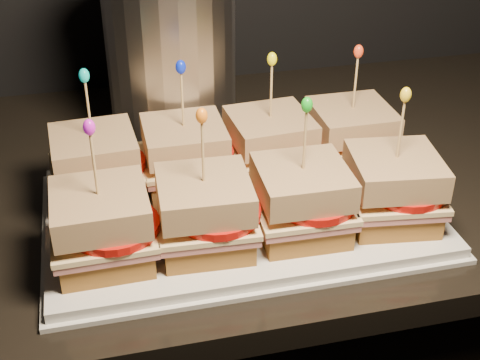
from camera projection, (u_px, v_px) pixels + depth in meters
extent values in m
cube|color=black|center=(418.00, 152.00, 0.99)|extent=(2.38, 0.64, 0.03)
cube|color=white|center=(240.00, 212.00, 0.81)|extent=(0.45, 0.28, 0.02)
cube|color=white|center=(240.00, 217.00, 0.81)|extent=(0.47, 0.29, 0.01)
cube|color=brown|center=(98.00, 186.00, 0.82)|extent=(0.10, 0.10, 0.03)
cube|color=#CD726C|center=(97.00, 174.00, 0.81)|extent=(0.11, 0.11, 0.01)
cube|color=#FFDE9A|center=(96.00, 169.00, 0.80)|extent=(0.11, 0.11, 0.01)
cylinder|color=red|center=(106.00, 164.00, 0.80)|extent=(0.09, 0.09, 0.01)
cube|color=#642B0F|center=(94.00, 148.00, 0.79)|extent=(0.10, 0.10, 0.03)
cylinder|color=tan|center=(89.00, 112.00, 0.76)|extent=(0.00, 0.00, 0.09)
ellipsoid|color=#09C7C3|center=(84.00, 75.00, 0.74)|extent=(0.01, 0.01, 0.02)
cube|color=brown|center=(186.00, 175.00, 0.84)|extent=(0.10, 0.10, 0.03)
cube|color=#CD726C|center=(185.00, 163.00, 0.83)|extent=(0.10, 0.10, 0.01)
cube|color=#FFDE9A|center=(185.00, 158.00, 0.83)|extent=(0.11, 0.10, 0.01)
cylinder|color=red|center=(195.00, 154.00, 0.82)|extent=(0.09, 0.09, 0.01)
cube|color=#642B0F|center=(184.00, 138.00, 0.81)|extent=(0.10, 0.10, 0.03)
cylinder|color=tan|center=(182.00, 103.00, 0.79)|extent=(0.00, 0.00, 0.09)
ellipsoid|color=#0B24DD|center=(181.00, 67.00, 0.76)|extent=(0.01, 0.01, 0.02)
cube|color=brown|center=(269.00, 165.00, 0.86)|extent=(0.10, 0.10, 0.03)
cube|color=#CD726C|center=(270.00, 153.00, 0.85)|extent=(0.11, 0.11, 0.01)
cube|color=#FFDE9A|center=(270.00, 149.00, 0.85)|extent=(0.11, 0.11, 0.01)
cylinder|color=red|center=(280.00, 144.00, 0.84)|extent=(0.09, 0.09, 0.01)
cube|color=#642B0F|center=(270.00, 128.00, 0.83)|extent=(0.10, 0.10, 0.03)
cylinder|color=tan|center=(271.00, 94.00, 0.81)|extent=(0.00, 0.00, 0.09)
ellipsoid|color=#F8ED08|center=(272.00, 59.00, 0.78)|extent=(0.01, 0.01, 0.02)
cube|color=brown|center=(348.00, 155.00, 0.88)|extent=(0.10, 0.10, 0.03)
cube|color=#CD726C|center=(350.00, 144.00, 0.87)|extent=(0.10, 0.10, 0.01)
cube|color=#FFDE9A|center=(350.00, 139.00, 0.87)|extent=(0.11, 0.10, 0.01)
cylinder|color=red|center=(361.00, 135.00, 0.86)|extent=(0.09, 0.09, 0.01)
cube|color=#642B0F|center=(352.00, 120.00, 0.85)|extent=(0.10, 0.10, 0.03)
cylinder|color=tan|center=(355.00, 86.00, 0.83)|extent=(0.00, 0.00, 0.09)
ellipsoid|color=#EE411C|center=(359.00, 51.00, 0.81)|extent=(0.01, 0.01, 0.02)
cube|color=brown|center=(105.00, 249.00, 0.71)|extent=(0.10, 0.10, 0.03)
cube|color=#CD726C|center=(103.00, 236.00, 0.70)|extent=(0.11, 0.10, 0.01)
cube|color=#FFDE9A|center=(103.00, 230.00, 0.70)|extent=(0.11, 0.10, 0.01)
cylinder|color=red|center=(114.00, 226.00, 0.69)|extent=(0.09, 0.09, 0.01)
cube|color=#642B0F|center=(100.00, 207.00, 0.68)|extent=(0.10, 0.10, 0.03)
cylinder|color=tan|center=(95.00, 168.00, 0.66)|extent=(0.00, 0.00, 0.09)
ellipsoid|color=#C91ACE|center=(89.00, 127.00, 0.63)|extent=(0.01, 0.01, 0.02)
cube|color=brown|center=(206.00, 235.00, 0.73)|extent=(0.10, 0.10, 0.03)
cube|color=#CD726C|center=(205.00, 222.00, 0.72)|extent=(0.11, 0.11, 0.01)
cube|color=#FFDE9A|center=(205.00, 217.00, 0.72)|extent=(0.11, 0.11, 0.01)
cylinder|color=red|center=(217.00, 212.00, 0.71)|extent=(0.09, 0.09, 0.01)
cube|color=#642B0F|center=(204.00, 194.00, 0.70)|extent=(0.10, 0.10, 0.03)
cylinder|color=tan|center=(203.00, 156.00, 0.68)|extent=(0.00, 0.00, 0.09)
ellipsoid|color=orange|center=(202.00, 116.00, 0.65)|extent=(0.01, 0.01, 0.02)
cube|color=brown|center=(300.00, 222.00, 0.75)|extent=(0.10, 0.10, 0.03)
cube|color=#CD726C|center=(301.00, 209.00, 0.74)|extent=(0.11, 0.10, 0.01)
cube|color=#FFDE9A|center=(301.00, 204.00, 0.74)|extent=(0.11, 0.11, 0.01)
cylinder|color=red|center=(314.00, 200.00, 0.73)|extent=(0.09, 0.09, 0.01)
cube|color=#642B0F|center=(303.00, 182.00, 0.72)|extent=(0.10, 0.10, 0.03)
cylinder|color=tan|center=(305.00, 144.00, 0.70)|extent=(0.00, 0.00, 0.09)
ellipsoid|color=#16AC1D|center=(307.00, 105.00, 0.68)|extent=(0.01, 0.01, 0.02)
cube|color=brown|center=(390.00, 209.00, 0.77)|extent=(0.11, 0.11, 0.03)
cube|color=#CD726C|center=(391.00, 197.00, 0.76)|extent=(0.12, 0.11, 0.01)
cube|color=#FFDE9A|center=(392.00, 192.00, 0.76)|extent=(0.12, 0.12, 0.01)
cylinder|color=red|center=(405.00, 187.00, 0.75)|extent=(0.09, 0.09, 0.01)
cube|color=#642B0F|center=(395.00, 170.00, 0.74)|extent=(0.11, 0.11, 0.03)
cylinder|color=tan|center=(400.00, 133.00, 0.72)|extent=(0.00, 0.00, 0.09)
ellipsoid|color=yellow|center=(406.00, 95.00, 0.70)|extent=(0.01, 0.01, 0.02)
cube|color=#262628|center=(176.00, 135.00, 0.97)|extent=(0.24, 0.22, 0.03)
cylinder|color=silver|center=(171.00, 53.00, 0.90)|extent=(0.17, 0.17, 0.23)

